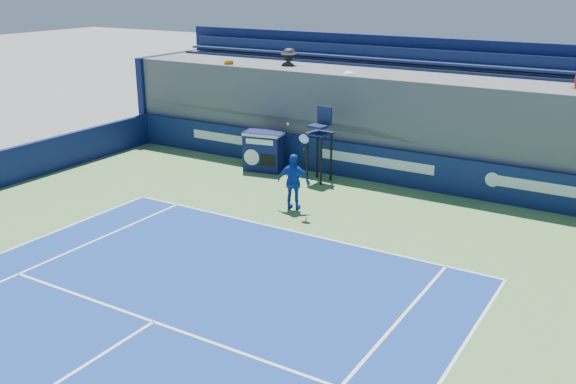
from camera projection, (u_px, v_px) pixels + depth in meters
The scene contains 5 objects.
back_hoarding at pixel (376, 164), 21.10m from camera, with size 20.40×0.21×1.20m.
match_clock at pixel (263, 150), 22.25m from camera, with size 1.43×0.96×1.40m.
umpire_chair at pixel (320, 136), 20.87m from camera, with size 0.78×0.78×2.48m.
tennis_player at pixel (294, 182), 18.50m from camera, with size 1.04×0.61×2.57m.
stadium_seating at pixel (401, 116), 22.37m from camera, with size 21.00×4.05×4.40m.
Camera 1 is at (8.07, -1.74, 6.49)m, focal length 40.00 mm.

